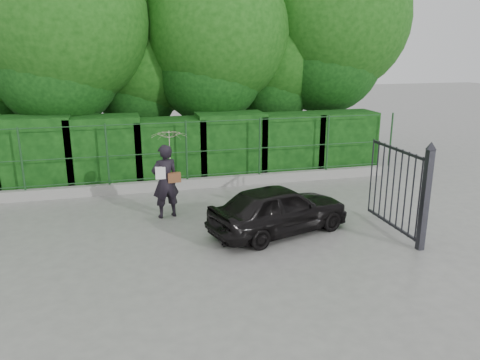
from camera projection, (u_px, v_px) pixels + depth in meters
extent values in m
plane|color=gray|center=(199.00, 249.00, 10.09)|extent=(80.00, 80.00, 0.00)
cube|color=#9E9E99|center=(174.00, 185.00, 14.24)|extent=(14.00, 0.25, 0.30)
cylinder|color=#1C4620|center=(21.00, 159.00, 12.95)|extent=(0.06, 0.06, 1.80)
cylinder|color=#1C4620|center=(107.00, 155.00, 13.50)|extent=(0.06, 0.06, 1.80)
cylinder|color=#1C4620|center=(186.00, 150.00, 14.05)|extent=(0.06, 0.06, 1.80)
cylinder|color=#1C4620|center=(260.00, 146.00, 14.60)|extent=(0.06, 0.06, 1.80)
cylinder|color=#1C4620|center=(328.00, 143.00, 15.15)|extent=(0.06, 0.06, 1.80)
cylinder|color=#1C4620|center=(391.00, 139.00, 15.70)|extent=(0.06, 0.06, 1.80)
cylinder|color=#1C4620|center=(174.00, 177.00, 14.17)|extent=(13.60, 0.03, 0.03)
cylinder|color=#1C4620|center=(173.00, 153.00, 13.97)|extent=(13.60, 0.03, 0.03)
cylinder|color=#1C4620|center=(172.00, 123.00, 13.72)|extent=(13.60, 0.03, 0.03)
cube|color=black|center=(35.00, 154.00, 13.95)|extent=(2.20, 1.20, 2.25)
cube|color=black|center=(105.00, 151.00, 14.44)|extent=(2.20, 1.20, 2.18)
cube|color=black|center=(170.00, 150.00, 14.94)|extent=(2.20, 1.20, 2.02)
cube|color=black|center=(231.00, 145.00, 15.40)|extent=(2.20, 1.20, 2.14)
cube|color=black|center=(288.00, 144.00, 15.89)|extent=(2.20, 1.20, 2.04)
cube|color=black|center=(342.00, 141.00, 16.37)|extent=(2.20, 1.20, 2.04)
cylinder|color=black|center=(72.00, 108.00, 15.46)|extent=(0.36, 0.36, 4.50)
sphere|color=#14470F|center=(63.00, 22.00, 14.72)|extent=(5.40, 5.40, 5.40)
cylinder|color=black|center=(147.00, 118.00, 17.44)|extent=(0.36, 0.36, 3.25)
sphere|color=#14470F|center=(144.00, 65.00, 16.90)|extent=(3.90, 3.90, 3.90)
cylinder|color=black|center=(218.00, 106.00, 16.97)|extent=(0.36, 0.36, 4.25)
sphere|color=#14470F|center=(217.00, 32.00, 16.27)|extent=(5.10, 5.10, 5.10)
cylinder|color=black|center=(277.00, 112.00, 18.32)|extent=(0.36, 0.36, 3.50)
sphere|color=#14470F|center=(278.00, 56.00, 17.75)|extent=(4.20, 4.20, 4.20)
cylinder|color=black|center=(329.00, 95.00, 18.26)|extent=(0.36, 0.36, 4.75)
sphere|color=#14470F|center=(333.00, 18.00, 17.47)|extent=(5.70, 5.70, 5.70)
cube|color=#232329|center=(425.00, 201.00, 9.77)|extent=(0.14, 0.14, 2.20)
cone|color=#232329|center=(431.00, 146.00, 9.45)|extent=(0.22, 0.22, 0.16)
cube|color=#232329|center=(391.00, 224.00, 11.11)|extent=(0.05, 2.00, 0.06)
cube|color=#232329|center=(398.00, 150.00, 10.61)|extent=(0.05, 2.00, 0.06)
cylinder|color=#232329|center=(419.00, 200.00, 9.97)|extent=(0.04, 0.04, 1.90)
cylinder|color=#232329|center=(412.00, 197.00, 10.21)|extent=(0.04, 0.04, 1.90)
cylinder|color=#232329|center=(405.00, 193.00, 10.44)|extent=(0.04, 0.04, 1.90)
cylinder|color=#232329|center=(399.00, 190.00, 10.67)|extent=(0.04, 0.04, 1.90)
cylinder|color=#232329|center=(393.00, 187.00, 10.91)|extent=(0.04, 0.04, 1.90)
cylinder|color=#232329|center=(387.00, 184.00, 11.14)|extent=(0.04, 0.04, 1.90)
cylinder|color=#232329|center=(382.00, 181.00, 11.37)|extent=(0.04, 0.04, 1.90)
cylinder|color=#232329|center=(376.00, 179.00, 11.60)|extent=(0.04, 0.04, 1.90)
cylinder|color=#232329|center=(371.00, 176.00, 11.84)|extent=(0.04, 0.04, 1.90)
imported|color=black|center=(165.00, 181.00, 11.75)|extent=(0.77, 0.59, 1.89)
imported|color=beige|center=(170.00, 147.00, 11.59)|extent=(0.91, 0.93, 0.84)
cube|color=brown|center=(174.00, 177.00, 11.70)|extent=(0.32, 0.15, 0.24)
cube|color=white|center=(160.00, 173.00, 11.54)|extent=(0.25, 0.02, 0.32)
imported|color=black|center=(279.00, 209.00, 10.85)|extent=(3.65, 2.29, 1.16)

